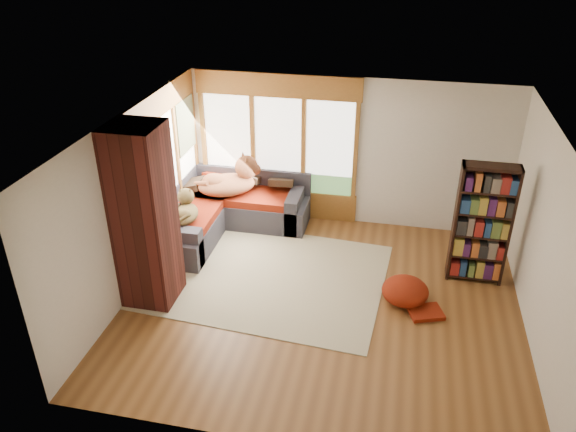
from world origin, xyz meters
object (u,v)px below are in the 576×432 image
at_px(sectional_sofa, 226,215).
at_px(dog_tan, 232,181).
at_px(brick_chimney, 144,217).
at_px(area_rug, 266,275).
at_px(dog_brindle, 185,211).
at_px(bookshelf, 482,225).
at_px(pouf, 405,290).

height_order(sectional_sofa, dog_tan, dog_tan).
bearing_deg(brick_chimney, dog_tan, 78.23).
distance_m(area_rug, dog_brindle, 1.66).
xyz_separation_m(bookshelf, pouf, (-1.00, -0.81, -0.74)).
xyz_separation_m(brick_chimney, pouf, (3.54, 0.61, -1.11)).
bearing_deg(brick_chimney, area_rug, 29.64).
distance_m(brick_chimney, area_rug, 2.11).
bearing_deg(dog_tan, sectional_sofa, -127.55).
bearing_deg(sectional_sofa, area_rug, -49.77).
distance_m(sectional_sofa, pouf, 3.41).
relative_size(brick_chimney, dog_tan, 2.20).
distance_m(area_rug, pouf, 2.11).
relative_size(brick_chimney, dog_brindle, 3.40).
height_order(sectional_sofa, bookshelf, bookshelf).
bearing_deg(bookshelf, sectional_sofa, 171.29).
bearing_deg(sectional_sofa, dog_tan, 82.85).
xyz_separation_m(sectional_sofa, pouf, (3.10, -1.43, -0.11)).
relative_size(pouf, dog_tan, 0.56).
bearing_deg(area_rug, dog_brindle, 162.11).
bearing_deg(brick_chimney, sectional_sofa, 77.71).
bearing_deg(dog_brindle, area_rug, -119.97).
distance_m(area_rug, bookshelf, 3.28).
height_order(pouf, dog_tan, dog_tan).
bearing_deg(pouf, sectional_sofa, 155.17).
distance_m(dog_tan, dog_brindle, 1.14).
relative_size(area_rug, dog_tan, 3.00).
xyz_separation_m(area_rug, pouf, (2.09, -0.21, 0.19)).
bearing_deg(dog_tan, dog_brindle, -143.20).
bearing_deg(dog_brindle, pouf, -112.89).
height_order(sectional_sofa, area_rug, sectional_sofa).
bearing_deg(area_rug, dog_tan, 122.74).
distance_m(pouf, dog_tan, 3.56).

